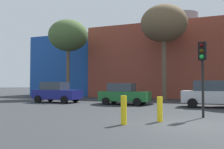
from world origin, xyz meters
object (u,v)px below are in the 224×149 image
at_px(parked_car_1, 124,94).
at_px(traffic_light_island, 202,62).
at_px(bollard_yellow_1, 124,110).
at_px(bare_tree_1, 68,36).
at_px(parked_car_0, 56,92).
at_px(bollard_yellow_0, 160,109).
at_px(bare_tree_0, 164,24).
at_px(parked_car_2, 213,94).

xyz_separation_m(parked_car_1, traffic_light_island, (6.15, -5.98, 1.87)).
distance_m(traffic_light_island, bollard_yellow_1, 4.95).
bearing_deg(bare_tree_1, parked_car_0, -66.81).
bearing_deg(parked_car_1, bollard_yellow_1, -70.79).
xyz_separation_m(traffic_light_island, bollard_yellow_0, (-1.69, -2.10, -2.18)).
distance_m(parked_car_1, bollard_yellow_1, 9.95).
relative_size(parked_car_1, bare_tree_0, 0.41).
bearing_deg(bare_tree_1, parked_car_1, -33.93).
relative_size(parked_car_0, parked_car_2, 0.97).
bearing_deg(bare_tree_0, parked_car_1, -107.31).
xyz_separation_m(parked_car_0, bollard_yellow_1, (9.67, -9.39, -0.33)).
relative_size(parked_car_1, bollard_yellow_1, 3.39).
height_order(parked_car_1, parked_car_2, parked_car_2).
bearing_deg(traffic_light_island, parked_car_2, -171.58).
xyz_separation_m(parked_car_1, bollard_yellow_1, (3.27, -9.39, -0.27)).
distance_m(parked_car_0, bare_tree_1, 9.16).
relative_size(parked_car_2, bare_tree_0, 0.45).
height_order(parked_car_2, traffic_light_island, traffic_light_island).
distance_m(parked_car_0, bare_tree_0, 12.70).
bearing_deg(bollard_yellow_1, bare_tree_0, 94.41).
relative_size(bare_tree_0, bollard_yellow_1, 8.36).
bearing_deg(traffic_light_island, bollard_yellow_0, -25.91).
relative_size(bare_tree_1, bollard_yellow_1, 7.86).
bearing_deg(bare_tree_0, parked_car_2, -55.06).
distance_m(parked_car_2, bare_tree_0, 10.51).
distance_m(parked_car_2, bollard_yellow_1, 9.98).
relative_size(parked_car_2, bollard_yellow_1, 3.73).
xyz_separation_m(traffic_light_island, bollard_yellow_1, (-2.88, -3.41, -2.14)).
height_order(parked_car_0, bollard_yellow_1, parked_car_0).
bearing_deg(parked_car_1, parked_car_0, 180.00).
distance_m(parked_car_1, parked_car_2, 6.62).
height_order(parked_car_0, traffic_light_island, traffic_light_island).
xyz_separation_m(bare_tree_1, bollard_yellow_0, (13.46, -14.13, -6.74)).
relative_size(parked_car_1, parked_car_2, 0.91).
bearing_deg(bare_tree_0, bollard_yellow_0, -80.58).
xyz_separation_m(parked_car_0, bare_tree_1, (-2.59, 6.05, 6.37)).
distance_m(parked_car_0, parked_car_2, 13.02).
xyz_separation_m(parked_car_1, bollard_yellow_0, (4.47, -8.08, -0.31)).
bearing_deg(parked_car_2, traffic_light_island, -94.45).
bearing_deg(traffic_light_island, bollard_yellow_1, -27.32).
relative_size(traffic_light_island, bollard_yellow_0, 3.42).
xyz_separation_m(bare_tree_0, bare_tree_1, (-11.04, -0.50, -0.49)).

